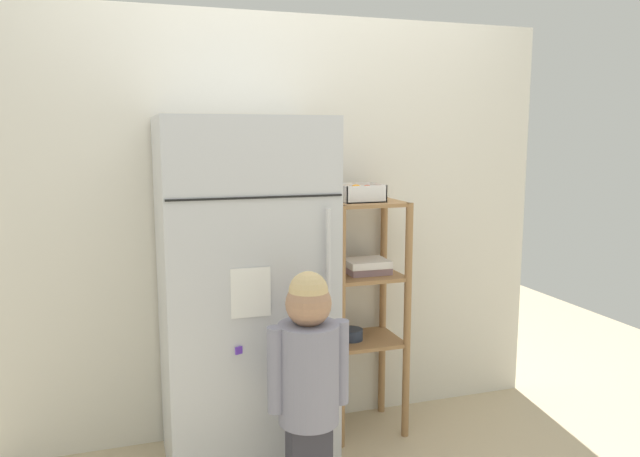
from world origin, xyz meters
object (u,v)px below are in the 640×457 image
pantry_shelf_unit (364,293)px  fruit_bin (361,194)px  refrigerator (244,296)px  child_standing (309,372)px

pantry_shelf_unit → fruit_bin: size_ratio=5.69×
refrigerator → pantry_shelf_unit: size_ratio=1.34×
child_standing → pantry_shelf_unit: pantry_shelf_unit is taller
refrigerator → pantry_shelf_unit: bearing=11.9°
child_standing → pantry_shelf_unit: (0.49, 0.64, 0.11)m
pantry_shelf_unit → fruit_bin: bearing=148.0°
refrigerator → child_standing: (0.14, -0.51, -0.18)m
child_standing → fruit_bin: fruit_bin is taller
refrigerator → child_standing: refrigerator is taller
refrigerator → fruit_bin: refrigerator is taller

